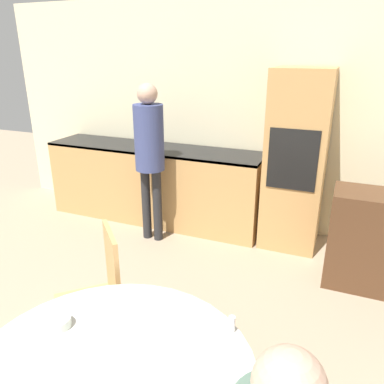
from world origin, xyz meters
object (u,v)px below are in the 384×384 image
(chair_far_left, at_px, (101,291))
(person_standing, at_px, (149,146))
(oven_unit, at_px, (296,162))
(bowl_centre, at_px, (58,322))

(chair_far_left, xyz_separation_m, person_standing, (-0.52, 1.68, 0.55))
(oven_unit, distance_m, bowl_centre, 2.85)
(chair_far_left, relative_size, bowl_centre, 7.37)
(oven_unit, bearing_deg, bowl_centre, -105.30)
(person_standing, bearing_deg, oven_unit, 19.14)
(person_standing, height_order, bowl_centre, person_standing)
(bowl_centre, bearing_deg, person_standing, 107.19)
(oven_unit, height_order, person_standing, oven_unit)
(oven_unit, relative_size, bowl_centre, 14.56)
(chair_far_left, bearing_deg, person_standing, 152.97)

